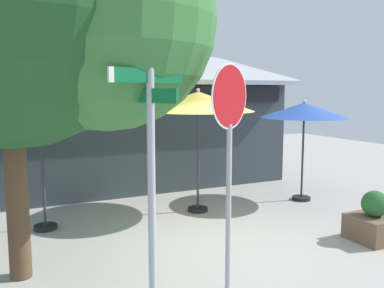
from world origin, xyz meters
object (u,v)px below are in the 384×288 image
(street_sign_post, at_px, (151,165))
(patio_umbrella_forest_green_left, at_px, (40,117))
(stop_sign, at_px, (229,134))
(sidewalk_planter, at_px, (374,221))
(patio_umbrella_mustard_center, at_px, (198,102))
(patio_umbrella_royal_blue_right, at_px, (304,111))

(street_sign_post, relative_size, patio_umbrella_forest_green_left, 1.08)
(street_sign_post, distance_m, stop_sign, 1.11)
(street_sign_post, height_order, patio_umbrella_forest_green_left, street_sign_post)
(sidewalk_planter, bearing_deg, patio_umbrella_mustard_center, 124.18)
(stop_sign, relative_size, patio_umbrella_mustard_center, 1.11)
(patio_umbrella_forest_green_left, relative_size, sidewalk_planter, 3.00)
(stop_sign, height_order, patio_umbrella_forest_green_left, stop_sign)
(stop_sign, distance_m, sidewalk_planter, 3.82)
(patio_umbrella_forest_green_left, height_order, sidewalk_planter, patio_umbrella_forest_green_left)
(patio_umbrella_royal_blue_right, bearing_deg, patio_umbrella_forest_green_left, 175.60)
(stop_sign, bearing_deg, patio_umbrella_royal_blue_right, 39.15)
(patio_umbrella_forest_green_left, relative_size, patio_umbrella_mustard_center, 1.00)
(patio_umbrella_mustard_center, bearing_deg, sidewalk_planter, -55.82)
(street_sign_post, xyz_separation_m, stop_sign, (1.07, 0.07, 0.29))
(patio_umbrella_royal_blue_right, bearing_deg, sidewalk_planter, -104.16)
(street_sign_post, relative_size, patio_umbrella_royal_blue_right, 1.20)
(sidewalk_planter, bearing_deg, patio_umbrella_royal_blue_right, 75.84)
(patio_umbrella_mustard_center, bearing_deg, street_sign_post, -123.66)
(patio_umbrella_forest_green_left, bearing_deg, patio_umbrella_royal_blue_right, -4.40)
(street_sign_post, bearing_deg, sidewalk_planter, 8.27)
(patio_umbrella_mustard_center, xyz_separation_m, sidewalk_planter, (2.01, -2.96, -2.05))
(patio_umbrella_royal_blue_right, height_order, sidewalk_planter, patio_umbrella_royal_blue_right)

